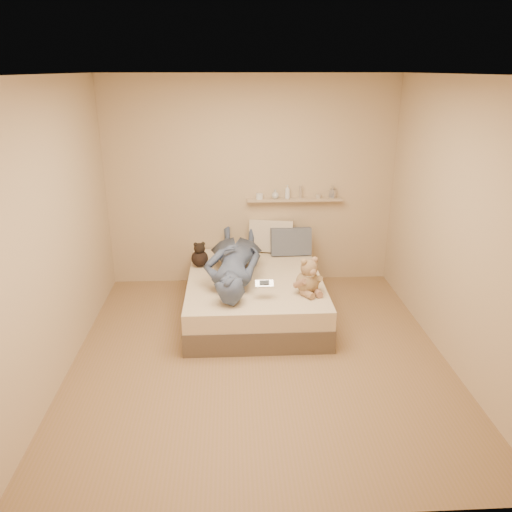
{
  "coord_description": "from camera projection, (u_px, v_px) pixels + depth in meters",
  "views": [
    {
      "loc": [
        -0.25,
        -4.24,
        2.64
      ],
      "look_at": [
        0.0,
        0.65,
        0.8
      ],
      "focal_mm": 35.0,
      "sensor_mm": 36.0,
      "label": 1
    }
  ],
  "objects": [
    {
      "name": "person",
      "position": [
        234.0,
        259.0,
        5.55
      ],
      "size": [
        0.75,
        1.73,
        0.4
      ],
      "primitive_type": "imported",
      "rotation": [
        0.0,
        0.0,
        3.06
      ],
      "color": "#43506A",
      "rests_on": "bed"
    },
    {
      "name": "room",
      "position": [
        260.0,
        229.0,
        4.45
      ],
      "size": [
        3.8,
        3.8,
        3.8
      ],
      "color": "#8C6748",
      "rests_on": "ground"
    },
    {
      "name": "wall_shelf",
      "position": [
        295.0,
        200.0,
        6.26
      ],
      "size": [
        1.2,
        0.12,
        0.03
      ],
      "primitive_type": "cube",
      "color": "tan",
      "rests_on": "wall_back"
    },
    {
      "name": "dark_plush",
      "position": [
        200.0,
        256.0,
        5.86
      ],
      "size": [
        0.2,
        0.2,
        0.3
      ],
      "color": "black",
      "rests_on": "bed"
    },
    {
      "name": "pillow_grey",
      "position": [
        291.0,
        241.0,
        6.22
      ],
      "size": [
        0.51,
        0.21,
        0.36
      ],
      "primitive_type": "cube",
      "rotation": [
        -0.18,
        0.0,
        0.03
      ],
      "color": "slate",
      "rests_on": "bed"
    },
    {
      "name": "shelf_bottles",
      "position": [
        294.0,
        193.0,
        6.23
      ],
      "size": [
        1.02,
        0.13,
        0.17
      ],
      "color": "white",
      "rests_on": "wall_shelf"
    },
    {
      "name": "bed",
      "position": [
        255.0,
        295.0,
        5.69
      ],
      "size": [
        1.5,
        1.9,
        0.45
      ],
      "color": "brown",
      "rests_on": "floor"
    },
    {
      "name": "teddy_bear",
      "position": [
        308.0,
        279.0,
        5.14
      ],
      "size": [
        0.32,
        0.33,
        0.4
      ],
      "color": "#9D8056",
      "rests_on": "bed"
    },
    {
      "name": "pillow_cream",
      "position": [
        271.0,
        236.0,
        6.33
      ],
      "size": [
        0.59,
        0.35,
        0.43
      ],
      "primitive_type": "cube",
      "rotation": [
        -0.23,
        0.0,
        -0.2
      ],
      "color": "beige",
      "rests_on": "bed"
    },
    {
      "name": "game_console",
      "position": [
        264.0,
        284.0,
        5.02
      ],
      "size": [
        0.18,
        0.08,
        0.06
      ],
      "color": "silver",
      "rests_on": "bed"
    }
  ]
}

